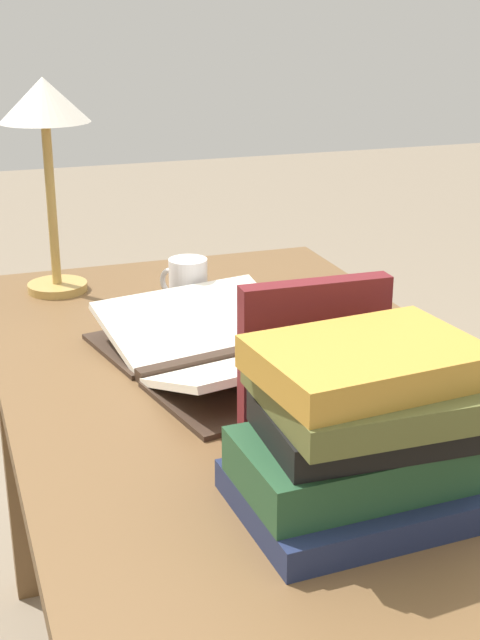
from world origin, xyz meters
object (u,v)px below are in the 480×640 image
object	(u,v)px
book_stack_tall	(364,432)
book_standing_upright	(310,365)
reading_lamp	(45,120)
pencil	(370,356)
coffee_mug	(187,286)
open_book	(229,350)

from	to	relation	value
book_stack_tall	book_standing_upright	size ratio (longest dim) A/B	1.29
book_standing_upright	book_stack_tall	bearing A→B (deg)	-179.65
reading_lamp	pencil	size ratio (longest dim) A/B	2.37
reading_lamp	coffee_mug	distance (m)	0.41
reading_lamp	pencil	bearing A→B (deg)	-140.59
book_standing_upright	pencil	bearing A→B (deg)	-40.10
open_book	book_standing_upright	xyz separation A→B (m)	(-0.29, -0.01, 0.09)
open_book	book_standing_upright	bearing A→B (deg)	170.75
open_book	pencil	distance (m)	0.23
coffee_mug	pencil	size ratio (longest dim) A/B	0.60
book_stack_tall	coffee_mug	xyz separation A→B (m)	(0.70, 0.00, -0.04)
book_stack_tall	coffee_mug	size ratio (longest dim) A/B	2.79
open_book	reading_lamp	xyz separation A→B (m)	(0.46, 0.20, 0.31)
reading_lamp	coffee_mug	world-z (taller)	reading_lamp
reading_lamp	coffee_mug	xyz separation A→B (m)	(-0.21, -0.21, -0.28)
book_stack_tall	reading_lamp	size ratio (longest dim) A/B	0.70
book_stack_tall	reading_lamp	bearing A→B (deg)	13.20
open_book	coffee_mug	xyz separation A→B (m)	(0.25, -0.00, 0.03)
open_book	pencil	size ratio (longest dim) A/B	2.85
book_stack_tall	pencil	bearing A→B (deg)	-28.35
open_book	pencil	world-z (taller)	open_book
book_stack_tall	book_standing_upright	xyz separation A→B (m)	(0.16, -0.00, 0.02)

